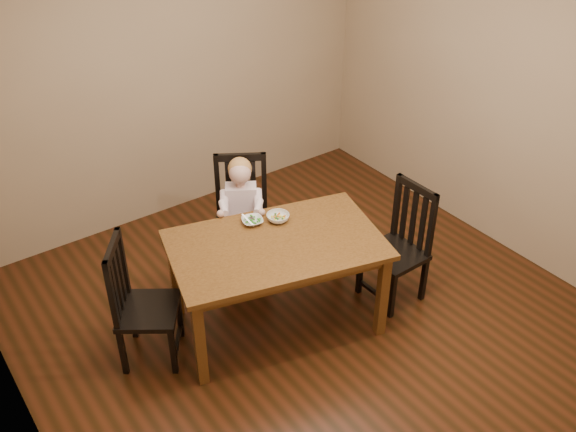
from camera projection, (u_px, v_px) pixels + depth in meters
room at (308, 162)px, 4.18m from camera, size 4.01×4.01×2.71m
dining_table at (276, 252)px, 4.52m from camera, size 1.66×1.24×0.74m
chair_child at (242, 218)px, 5.19m from camera, size 0.59×0.58×1.00m
chair_left at (140, 304)px, 4.35m from camera, size 0.56×0.57×0.97m
chair_right at (399, 246)px, 4.90m from camera, size 0.41×0.43×0.97m
toddler at (242, 207)px, 5.07m from camera, size 0.49×0.51×0.56m
bowl_peas at (252, 221)px, 4.66m from camera, size 0.19×0.19×0.04m
bowl_veg at (278, 217)px, 4.69m from camera, size 0.20×0.20×0.05m
fork at (248, 221)px, 4.62m from camera, size 0.04×0.13×0.05m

